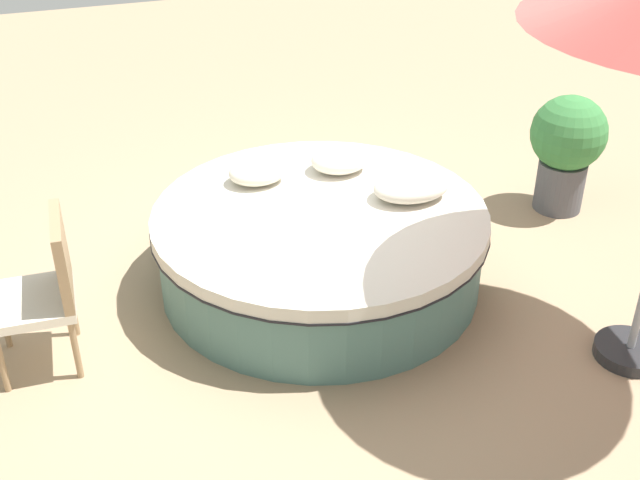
{
  "coord_description": "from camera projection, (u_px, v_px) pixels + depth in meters",
  "views": [
    {
      "loc": [
        1.58,
        4.54,
        3.26
      ],
      "look_at": [
        0.0,
        0.0,
        0.35
      ],
      "focal_mm": 45.43,
      "sensor_mm": 36.0,
      "label": 1
    }
  ],
  "objects": [
    {
      "name": "throw_pillow_1",
      "position": [
        340.0,
        159.0,
        5.98
      ],
      "size": [
        0.44,
        0.35,
        0.19
      ],
      "primitive_type": "ellipsoid",
      "color": "silver",
      "rests_on": "round_bed"
    },
    {
      "name": "ground_plane",
      "position": [
        320.0,
        281.0,
        5.8
      ],
      "size": [
        16.0,
        16.0,
        0.0
      ],
      "primitive_type": "plane",
      "color": "#9E8466"
    },
    {
      "name": "throw_pillow_2",
      "position": [
        257.0,
        172.0,
        5.83
      ],
      "size": [
        0.42,
        0.33,
        0.16
      ],
      "primitive_type": "ellipsoid",
      "color": "beige",
      "rests_on": "round_bed"
    },
    {
      "name": "round_bed",
      "position": [
        320.0,
        246.0,
        5.65
      ],
      "size": [
        2.31,
        2.31,
        0.58
      ],
      "color": "#4C726B",
      "rests_on": "ground_plane"
    },
    {
      "name": "patio_chair",
      "position": [
        46.0,
        284.0,
        4.79
      ],
      "size": [
        0.52,
        0.54,
        0.98
      ],
      "rotation": [
        0.0,
        0.0,
        -1.61
      ],
      "color": "#997A56",
      "rests_on": "ground_plane"
    },
    {
      "name": "throw_pillow_0",
      "position": [
        411.0,
        187.0,
        5.62
      ],
      "size": [
        0.55,
        0.39,
        0.17
      ],
      "primitive_type": "ellipsoid",
      "color": "beige",
      "rests_on": "round_bed"
    },
    {
      "name": "planter",
      "position": [
        567.0,
        145.0,
        6.45
      ],
      "size": [
        0.6,
        0.6,
        0.98
      ],
      "color": "#4C4C51",
      "rests_on": "ground_plane"
    }
  ]
}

